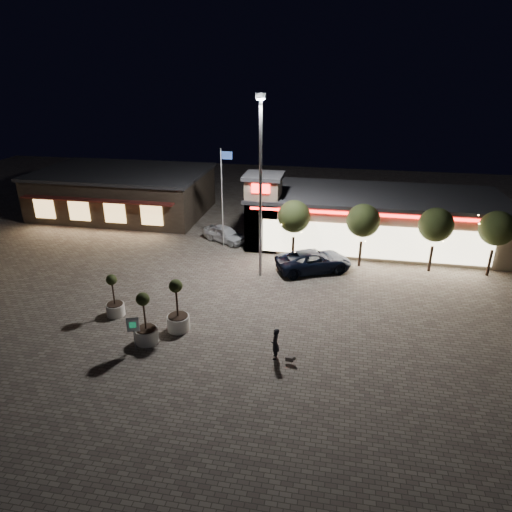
% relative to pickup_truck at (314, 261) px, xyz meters
% --- Properties ---
extents(ground, '(90.00, 90.00, 0.00)m').
position_rel_pickup_truck_xyz_m(ground, '(-5.70, -9.51, -0.77)').
color(ground, '#71685C').
rests_on(ground, ground).
extents(retail_building, '(20.40, 8.40, 6.10)m').
position_rel_pickup_truck_xyz_m(retail_building, '(3.81, 6.31, 1.44)').
color(retail_building, gray).
rests_on(retail_building, ground).
extents(restaurant_building, '(16.40, 11.00, 4.30)m').
position_rel_pickup_truck_xyz_m(restaurant_building, '(-19.70, 10.46, 1.39)').
color(restaurant_building, '#382D23').
rests_on(restaurant_building, ground).
extents(floodlight_pole, '(0.60, 0.40, 12.38)m').
position_rel_pickup_truck_xyz_m(floodlight_pole, '(-3.70, -1.51, 6.25)').
color(floodlight_pole, gray).
rests_on(floodlight_pole, ground).
extents(flagpole, '(0.95, 0.10, 8.00)m').
position_rel_pickup_truck_xyz_m(flagpole, '(-7.60, 3.49, 3.98)').
color(flagpole, white).
rests_on(flagpole, ground).
extents(string_tree_a, '(2.42, 2.42, 4.79)m').
position_rel_pickup_truck_xyz_m(string_tree_a, '(-1.70, 1.49, 2.79)').
color(string_tree_a, '#332319').
rests_on(string_tree_a, ground).
extents(string_tree_b, '(2.42, 2.42, 4.79)m').
position_rel_pickup_truck_xyz_m(string_tree_b, '(3.30, 1.49, 2.79)').
color(string_tree_b, '#332319').
rests_on(string_tree_b, ground).
extents(string_tree_c, '(2.42, 2.42, 4.79)m').
position_rel_pickup_truck_xyz_m(string_tree_c, '(8.30, 1.49, 2.79)').
color(string_tree_c, '#332319').
rests_on(string_tree_c, ground).
extents(string_tree_d, '(2.42, 2.42, 4.79)m').
position_rel_pickup_truck_xyz_m(string_tree_d, '(12.30, 1.49, 2.79)').
color(string_tree_d, '#332319').
rests_on(string_tree_d, ground).
extents(pickup_truck, '(6.09, 4.62, 1.54)m').
position_rel_pickup_truck_xyz_m(pickup_truck, '(0.00, 0.00, 0.00)').
color(pickup_truck, black).
rests_on(pickup_truck, ground).
extents(white_sedan, '(4.28, 3.31, 1.36)m').
position_rel_pickup_truck_xyz_m(white_sedan, '(-7.83, 4.49, -0.09)').
color(white_sedan, silver).
rests_on(white_sedan, ground).
extents(pedestrian, '(0.47, 0.66, 1.71)m').
position_rel_pickup_truck_xyz_m(pedestrian, '(-1.18, -11.13, 0.09)').
color(pedestrian, black).
rests_on(pedestrian, ground).
extents(dog, '(0.56, 0.22, 0.30)m').
position_rel_pickup_truck_xyz_m(dog, '(-0.31, -11.45, -0.47)').
color(dog, '#59514C').
rests_on(dog, ground).
extents(planter_left, '(1.09, 1.09, 2.68)m').
position_rel_pickup_truck_xyz_m(planter_left, '(-11.28, -8.60, 0.06)').
color(planter_left, silver).
rests_on(planter_left, ground).
extents(planter_mid, '(1.23, 1.23, 3.02)m').
position_rel_pickup_truck_xyz_m(planter_mid, '(-8.27, -10.97, 0.16)').
color(planter_mid, silver).
rests_on(planter_mid, ground).
extents(planter_right, '(1.29, 1.29, 3.17)m').
position_rel_pickup_truck_xyz_m(planter_right, '(-7.00, -9.45, 0.21)').
color(planter_right, silver).
rests_on(planter_right, ground).
extents(valet_sign, '(0.62, 0.27, 1.93)m').
position_rel_pickup_truck_xyz_m(valet_sign, '(-8.60, -11.73, 0.58)').
color(valet_sign, gray).
rests_on(valet_sign, ground).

